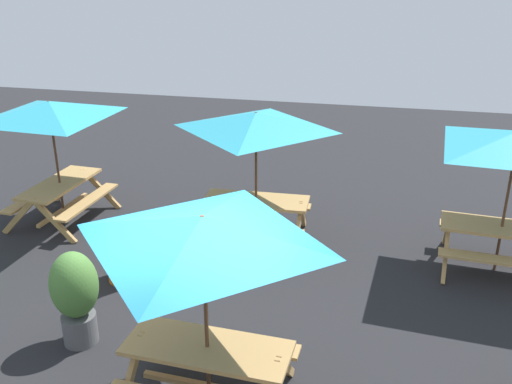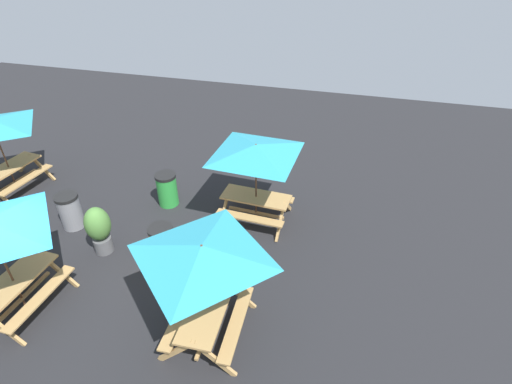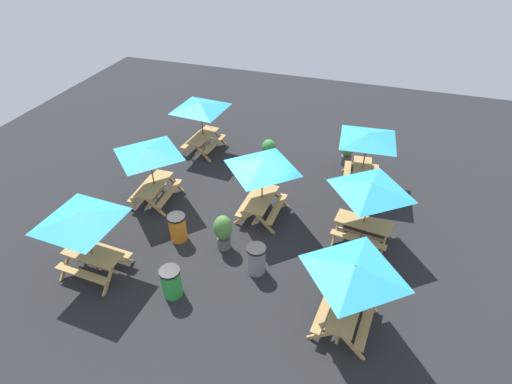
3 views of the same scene
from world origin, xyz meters
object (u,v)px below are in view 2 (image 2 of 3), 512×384
(trash_bin_gray, at_px, (70,211))
(potted_plant_1, at_px, (99,228))
(trash_bin_green, at_px, (167,189))
(trash_bin_orange, at_px, (163,244))
(picnic_table_0, at_px, (203,259))
(picnic_table_2, at_px, (256,156))

(trash_bin_gray, height_order, potted_plant_1, potted_plant_1)
(trash_bin_green, distance_m, trash_bin_orange, 2.32)
(picnic_table_0, distance_m, potted_plant_1, 3.91)
(trash_bin_gray, relative_size, trash_bin_orange, 1.00)
(trash_bin_gray, height_order, trash_bin_orange, same)
(picnic_table_0, relative_size, picnic_table_2, 0.83)
(picnic_table_0, xyz_separation_m, trash_bin_green, (-3.79, -2.66, -1.49))
(picnic_table_0, bearing_deg, trash_bin_orange, -135.17)
(trash_bin_green, relative_size, trash_bin_orange, 1.00)
(trash_bin_green, relative_size, potted_plant_1, 0.76)
(trash_bin_orange, relative_size, potted_plant_1, 0.76)
(picnic_table_0, xyz_separation_m, potted_plant_1, (-1.56, -3.35, -1.27))
(picnic_table_0, xyz_separation_m, trash_bin_orange, (-1.65, -1.76, -1.49))
(potted_plant_1, bearing_deg, trash_bin_gray, -116.42)
(potted_plant_1, bearing_deg, picnic_table_0, 65.02)
(trash_bin_gray, relative_size, trash_bin_green, 1.00)
(picnic_table_2, relative_size, trash_bin_green, 2.88)
(picnic_table_2, height_order, trash_bin_gray, picnic_table_2)
(trash_bin_gray, xyz_separation_m, potted_plant_1, (0.65, 1.32, 0.23))
(picnic_table_2, xyz_separation_m, potted_plant_1, (2.17, -3.31, -1.27))
(trash_bin_green, bearing_deg, trash_bin_gray, -51.88)
(picnic_table_2, relative_size, trash_bin_gray, 2.88)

